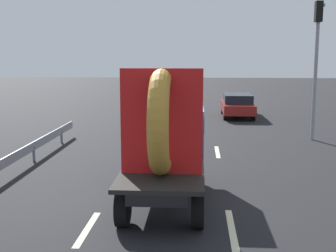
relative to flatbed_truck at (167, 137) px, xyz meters
name	(u,v)px	position (x,y,z in m)	size (l,w,h in m)	color
ground_plane	(166,198)	(-0.01, -0.15, -1.68)	(120.00, 120.00, 0.00)	black
flatbed_truck	(167,137)	(0.00, 0.00, 0.00)	(2.02, 5.19, 3.59)	black
distant_sedan	(237,105)	(3.26, 15.88, -0.92)	(1.86, 4.34, 1.41)	black
traffic_light	(317,51)	(6.05, 8.63, 2.31)	(0.42, 0.36, 6.15)	gray
guardrail	(15,157)	(-5.17, 2.12, -1.15)	(0.10, 13.56, 0.71)	gray
lane_dash_left_near	(87,229)	(-1.63, -2.45, -1.67)	(2.08, 0.16, 0.01)	beige
lane_dash_left_far	(135,153)	(-1.63, 5.35, -1.67)	(2.88, 0.16, 0.01)	beige
lane_dash_right_near	(232,230)	(1.63, -2.32, -1.67)	(2.61, 0.16, 0.01)	beige
lane_dash_right_far	(217,152)	(1.63, 5.76, -1.67)	(2.15, 0.16, 0.01)	beige
oncoming_car	(238,103)	(3.45, 17.49, -1.02)	(1.60, 3.74, 1.22)	black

